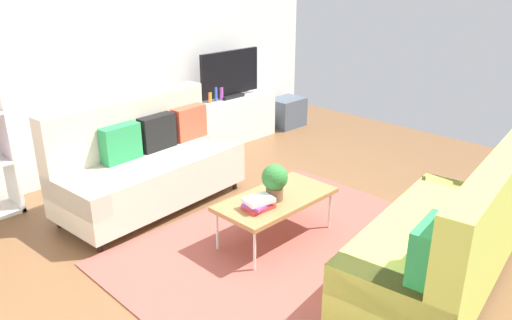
% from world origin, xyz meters
% --- Properties ---
extents(ground_plane, '(7.68, 7.68, 0.00)m').
position_xyz_m(ground_plane, '(0.00, 0.00, 0.00)').
color(ground_plane, brown).
extents(wall_far, '(6.40, 0.12, 2.90)m').
position_xyz_m(wall_far, '(0.00, 2.80, 1.45)').
color(wall_far, white).
rests_on(wall_far, ground_plane).
extents(area_rug, '(2.90, 2.20, 0.01)m').
position_xyz_m(area_rug, '(-0.12, -0.06, 0.01)').
color(area_rug, '#9E4C42').
rests_on(area_rug, ground_plane).
extents(couch_beige, '(1.96, 0.99, 1.10)m').
position_xyz_m(couch_beige, '(-0.46, 1.57, 0.45)').
color(couch_beige, beige).
rests_on(couch_beige, ground_plane).
extents(couch_green, '(1.99, 1.09, 1.10)m').
position_xyz_m(couch_green, '(0.23, -1.28, 0.44)').
color(couch_green, '#C1CC51').
rests_on(couch_green, ground_plane).
extents(coffee_table, '(1.10, 0.56, 0.42)m').
position_xyz_m(coffee_table, '(-0.07, 0.14, 0.39)').
color(coffee_table, '#9E7042').
rests_on(coffee_table, ground_plane).
extents(tv_console, '(1.40, 0.44, 0.64)m').
position_xyz_m(tv_console, '(1.49, 2.46, 0.32)').
color(tv_console, silver).
rests_on(tv_console, ground_plane).
extents(tv, '(1.00, 0.20, 0.64)m').
position_xyz_m(tv, '(1.49, 2.44, 0.95)').
color(tv, black).
rests_on(tv, tv_console).
extents(storage_trunk, '(0.52, 0.40, 0.44)m').
position_xyz_m(storage_trunk, '(2.59, 2.36, 0.22)').
color(storage_trunk, '#4C5666').
rests_on(storage_trunk, ground_plane).
extents(potted_plant, '(0.23, 0.23, 0.33)m').
position_xyz_m(potted_plant, '(-0.11, 0.12, 0.60)').
color(potted_plant, brown).
rests_on(potted_plant, coffee_table).
extents(table_book_0, '(0.26, 0.20, 0.04)m').
position_xyz_m(table_book_0, '(-0.34, 0.10, 0.44)').
color(table_book_0, red).
rests_on(table_book_0, coffee_table).
extents(table_book_1, '(0.26, 0.21, 0.03)m').
position_xyz_m(table_book_1, '(-0.34, 0.10, 0.47)').
color(table_book_1, purple).
rests_on(table_book_1, table_book_0).
extents(table_book_2, '(0.27, 0.23, 0.04)m').
position_xyz_m(table_book_2, '(-0.34, 0.10, 0.50)').
color(table_book_2, silver).
rests_on(table_book_2, table_book_1).
extents(vase_0, '(0.13, 0.13, 0.16)m').
position_xyz_m(vase_0, '(0.91, 2.51, 0.72)').
color(vase_0, '#B24C4C').
rests_on(vase_0, tv_console).
extents(bottle_0, '(0.06, 0.06, 0.14)m').
position_xyz_m(bottle_0, '(1.10, 2.42, 0.71)').
color(bottle_0, orange).
rests_on(bottle_0, tv_console).
extents(bottle_1, '(0.05, 0.05, 0.19)m').
position_xyz_m(bottle_1, '(1.21, 2.42, 0.74)').
color(bottle_1, '#3359B2').
rests_on(bottle_1, tv_console).
extents(bottle_2, '(0.06, 0.06, 0.17)m').
position_xyz_m(bottle_2, '(1.30, 2.42, 0.73)').
color(bottle_2, purple).
rests_on(bottle_2, tv_console).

